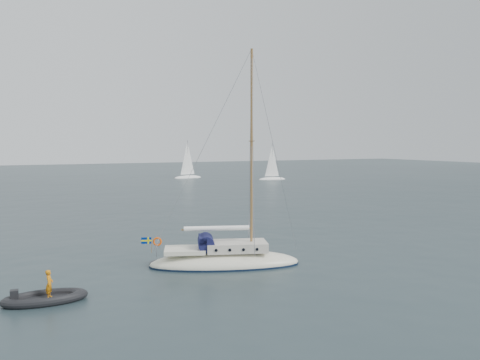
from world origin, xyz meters
name	(u,v)px	position (x,y,z in m)	size (l,w,h in m)	color
ground	(236,255)	(0.00, 0.00, 0.00)	(300.00, 300.00, 0.00)	black
sailboat	(225,249)	(-1.81, -2.28, 1.03)	(9.60, 2.87, 13.67)	#EFEBCC
dinghy	(172,263)	(-4.75, -0.86, 0.17)	(2.67, 1.21, 0.38)	#4B4B50
rib	(45,297)	(-12.11, -4.64, 0.24)	(3.86, 1.76, 1.55)	black
distant_yacht_c	(187,161)	(20.02, 67.40, 3.67)	(6.48, 3.46, 8.59)	white
distant_yacht_b	(272,163)	(34.26, 55.77, 3.38)	(5.97, 3.18, 7.91)	white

